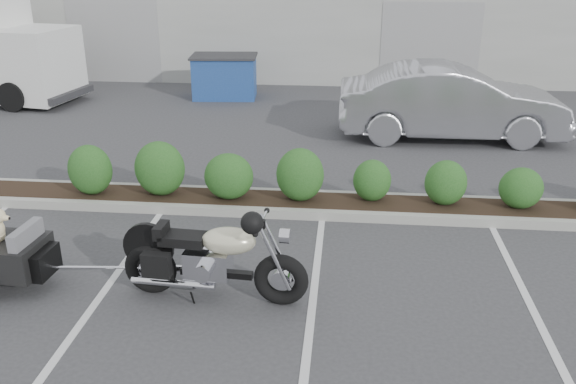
{
  "coord_description": "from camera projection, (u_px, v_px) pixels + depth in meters",
  "views": [
    {
      "loc": [
        1.54,
        -7.29,
        4.14
      ],
      "look_at": [
        0.71,
        1.06,
        0.75
      ],
      "focal_mm": 38.0,
      "sensor_mm": 36.0,
      "label": 1
    }
  ],
  "objects": [
    {
      "name": "ground",
      "position": [
        229.0,
        269.0,
        8.42
      ],
      "size": [
        90.0,
        90.0,
        0.0
      ],
      "primitive_type": "plane",
      "color": "#38383A",
      "rests_on": "ground"
    },
    {
      "name": "planter_kerb",
      "position": [
        312.0,
        204.0,
        10.33
      ],
      "size": [
        12.0,
        1.0,
        0.15
      ],
      "primitive_type": "cube",
      "color": "#9E9E93",
      "rests_on": "ground"
    },
    {
      "name": "building",
      "position": [
        311.0,
        6.0,
        23.35
      ],
      "size": [
        26.0,
        10.0,
        4.0
      ],
      "primitive_type": "cube",
      "color": "#9EA099",
      "rests_on": "ground"
    },
    {
      "name": "motorcycle",
      "position": [
        213.0,
        260.0,
        7.51
      ],
      "size": [
        2.38,
        0.8,
        1.36
      ],
      "rotation": [
        0.0,
        0.0,
        -0.07
      ],
      "color": "black",
      "rests_on": "ground"
    },
    {
      "name": "pet_trailer",
      "position": [
        1.0,
        254.0,
        7.81
      ],
      "size": [
        1.9,
        1.06,
        1.13
      ],
      "rotation": [
        0.0,
        0.0,
        -0.07
      ],
      "color": "black",
      "rests_on": "ground"
    },
    {
      "name": "sedan",
      "position": [
        451.0,
        102.0,
        13.86
      ],
      "size": [
        5.11,
        1.85,
        1.67
      ],
      "primitive_type": "imported",
      "rotation": [
        0.0,
        0.0,
        1.59
      ],
      "color": "#B1B1B9",
      "rests_on": "ground"
    },
    {
      "name": "dumpster",
      "position": [
        225.0,
        76.0,
        17.73
      ],
      "size": [
        1.97,
        1.44,
        1.23
      ],
      "rotation": [
        0.0,
        0.0,
        0.09
      ],
      "color": "navy",
      "rests_on": "ground"
    }
  ]
}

